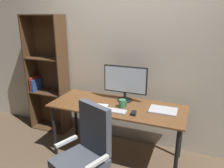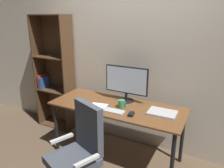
% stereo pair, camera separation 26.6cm
% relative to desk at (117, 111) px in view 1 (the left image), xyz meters
% --- Properties ---
extents(ground_plane, '(12.00, 12.00, 0.00)m').
position_rel_desk_xyz_m(ground_plane, '(0.00, 0.00, -0.66)').
color(ground_plane, brown).
extents(back_wall, '(6.40, 0.10, 2.60)m').
position_rel_desk_xyz_m(back_wall, '(0.00, 0.51, 0.64)').
color(back_wall, beige).
rests_on(back_wall, ground).
extents(desk, '(1.69, 0.67, 0.74)m').
position_rel_desk_xyz_m(desk, '(0.00, 0.00, 0.00)').
color(desk, brown).
rests_on(desk, ground).
extents(monitor, '(0.58, 0.20, 0.47)m').
position_rel_desk_xyz_m(monitor, '(0.04, 0.19, 0.35)').
color(monitor, black).
rests_on(monitor, desk).
extents(keyboard, '(0.29, 0.11, 0.02)m').
position_rel_desk_xyz_m(keyboard, '(0.03, -0.18, 0.09)').
color(keyboard, '#B7BABC').
rests_on(keyboard, desk).
extents(mouse, '(0.07, 0.10, 0.03)m').
position_rel_desk_xyz_m(mouse, '(0.27, -0.17, 0.10)').
color(mouse, black).
rests_on(mouse, desk).
extents(coffee_mug, '(0.10, 0.08, 0.10)m').
position_rel_desk_xyz_m(coffee_mug, '(0.08, -0.03, 0.13)').
color(coffee_mug, '#387F51').
rests_on(coffee_mug, desk).
extents(laptop, '(0.32, 0.23, 0.02)m').
position_rel_desk_xyz_m(laptop, '(0.57, 0.04, 0.09)').
color(laptop, '#B7BABC').
rests_on(laptop, desk).
extents(paper_sheet, '(0.26, 0.33, 0.00)m').
position_rel_desk_xyz_m(paper_sheet, '(-0.19, -0.18, 0.08)').
color(paper_sheet, white).
rests_on(paper_sheet, desk).
extents(office_chair, '(0.58, 0.59, 1.01)m').
position_rel_desk_xyz_m(office_chair, '(-0.05, -0.76, -0.20)').
color(office_chair, silver).
rests_on(office_chair, ground).
extents(bookshelf, '(0.63, 0.28, 1.84)m').
position_rel_desk_xyz_m(bookshelf, '(-1.29, 0.34, 0.25)').
color(bookshelf, '#4C331E').
rests_on(bookshelf, ground).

